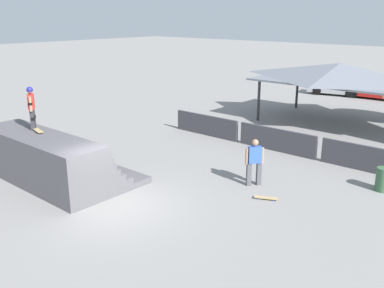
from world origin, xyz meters
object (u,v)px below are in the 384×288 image
object	(u,v)px
bystander_walking	(254,160)
skateboard_on_ground	(265,198)
parked_car_silver	(335,87)
skateboard_on_deck	(38,131)
parked_car_red	(375,90)
trash_bin	(383,179)
skater_on_deck	(31,105)

from	to	relation	value
bystander_walking	skateboard_on_ground	distance (m)	1.59
skateboard_on_ground	parked_car_silver	bearing A→B (deg)	-99.26
skateboard_on_deck	bystander_walking	size ratio (longest dim) A/B	0.46
skateboard_on_ground	parked_car_red	bearing A→B (deg)	-107.00
trash_bin	bystander_walking	bearing A→B (deg)	-145.85
parked_car_red	skateboard_on_deck	bearing A→B (deg)	-102.71
skateboard_on_ground	parked_car_red	world-z (taller)	parked_car_red
skater_on_deck	bystander_walking	distance (m)	8.54
skateboard_on_deck	skateboard_on_ground	distance (m)	8.60
trash_bin	skateboard_on_deck	bearing A→B (deg)	-144.46
parked_car_red	trash_bin	bearing A→B (deg)	-74.31
bystander_walking	parked_car_red	distance (m)	20.38
parked_car_silver	parked_car_red	world-z (taller)	same
skater_on_deck	parked_car_red	xyz separation A→B (m)	(4.49, 24.80, -2.16)
trash_bin	parked_car_red	world-z (taller)	parked_car_red
skateboard_on_deck	parked_car_red	size ratio (longest dim) A/B	0.18
skater_on_deck	parked_car_silver	world-z (taller)	skater_on_deck
bystander_walking	parked_car_silver	distance (m)	20.49
bystander_walking	skateboard_on_ground	bearing A→B (deg)	90.53
bystander_walking	parked_car_silver	world-z (taller)	bystander_walking
skateboard_on_deck	parked_car_silver	distance (m)	24.55
skateboard_on_deck	bystander_walking	world-z (taller)	skateboard_on_deck
parked_car_red	skateboard_on_ground	bearing A→B (deg)	-84.30
skater_on_deck	skateboard_on_ground	distance (m)	9.24
bystander_walking	parked_car_red	world-z (taller)	bystander_walking
skater_on_deck	trash_bin	xyz separation A→B (m)	(10.74, 7.12, -2.34)
bystander_walking	parked_car_red	size ratio (longest dim) A/B	0.38
parked_car_silver	skateboard_on_deck	bearing A→B (deg)	-104.36
bystander_walking	skateboard_on_ground	xyz separation A→B (m)	(1.01, -0.82, -0.91)
skater_on_deck	parked_car_silver	xyz separation A→B (m)	(1.63, 24.35, -2.16)
skater_on_deck	skateboard_on_ground	xyz separation A→B (m)	(8.00, 3.75, -2.71)
skater_on_deck	skateboard_on_ground	bearing A→B (deg)	59.76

